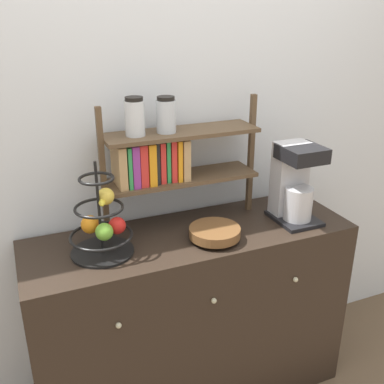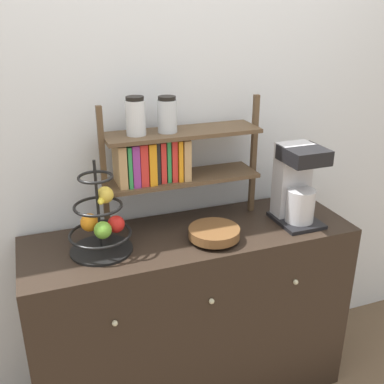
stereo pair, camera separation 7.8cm
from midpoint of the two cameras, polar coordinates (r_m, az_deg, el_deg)
wall_back at (r=2.14m, az=-1.68°, el=7.23°), size 7.00×0.05×2.60m
sideboard at (r=2.28m, az=0.95°, el=-15.52°), size 1.49×0.50×0.92m
coffee_maker at (r=2.15m, az=14.16°, el=0.99°), size 0.19×0.24×0.37m
fruit_stand at (r=1.87m, az=-10.33°, el=-3.78°), size 0.26×0.26×0.40m
wooden_bowl at (r=1.97m, az=3.97°, el=-5.25°), size 0.22×0.22×0.06m
shelf_hutch at (r=1.99m, az=-2.64°, el=4.98°), size 0.74×0.20×0.61m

